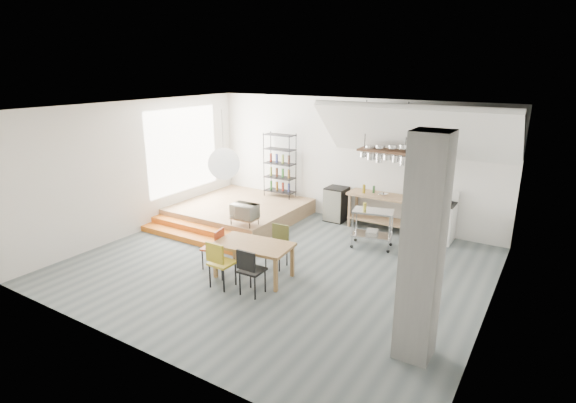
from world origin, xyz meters
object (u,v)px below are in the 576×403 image
Objects in this scene: dining_table at (253,247)px; mini_fridge at (336,204)px; stove at (441,221)px; rolling_cart at (372,223)px.

mini_fridge is at bearing 86.12° from dining_table.
dining_table is at bearing -88.09° from mini_fridge.
stove is 2.72m from mini_fridge.
mini_fridge is at bearing 128.40° from rolling_cart.
dining_table is 1.60× the size of rolling_cart.
rolling_cart is (-1.21, -1.22, 0.09)m from stove.
stove is 0.76× the size of dining_table.
dining_table is at bearing -123.90° from stove.
stove is at bearing 33.43° from rolling_cart.
stove is at bearing 50.30° from dining_table.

